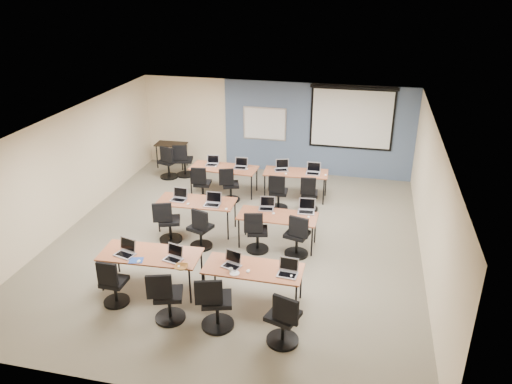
% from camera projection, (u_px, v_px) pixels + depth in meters
% --- Properties ---
extents(floor, '(8.00, 9.00, 0.02)m').
position_uv_depth(floor, '(236.00, 241.00, 11.20)').
color(floor, '#6B6354').
rests_on(floor, ground).
extents(ceiling, '(8.00, 9.00, 0.02)m').
position_uv_depth(ceiling, '(234.00, 125.00, 10.10)').
color(ceiling, white).
rests_on(ceiling, ground).
extents(wall_back, '(8.00, 0.04, 2.70)m').
position_uv_depth(wall_back, '(275.00, 127.00, 14.66)').
color(wall_back, beige).
rests_on(wall_back, ground).
extents(wall_front, '(8.00, 0.04, 2.70)m').
position_uv_depth(wall_front, '(148.00, 316.00, 6.65)').
color(wall_front, beige).
rests_on(wall_front, ground).
extents(wall_left, '(0.04, 9.00, 2.70)m').
position_uv_depth(wall_left, '(68.00, 171.00, 11.47)').
color(wall_left, beige).
rests_on(wall_left, ground).
extents(wall_right, '(0.04, 9.00, 2.70)m').
position_uv_depth(wall_right, '(431.00, 204.00, 9.84)').
color(wall_right, beige).
rests_on(wall_right, ground).
extents(blue_accent_panel, '(5.50, 0.04, 2.70)m').
position_uv_depth(blue_accent_panel, '(317.00, 130.00, 14.38)').
color(blue_accent_panel, '#3D5977').
rests_on(blue_accent_panel, wall_back).
extents(whiteboard, '(1.28, 0.03, 0.98)m').
position_uv_depth(whiteboard, '(265.00, 124.00, 14.62)').
color(whiteboard, silver).
rests_on(whiteboard, wall_back).
extents(projector_screen, '(2.40, 0.10, 1.82)m').
position_uv_depth(projector_screen, '(352.00, 114.00, 13.91)').
color(projector_screen, black).
rests_on(projector_screen, wall_back).
extents(training_table_front_left, '(1.88, 0.78, 0.73)m').
position_uv_depth(training_table_front_left, '(151.00, 256.00, 9.31)').
color(training_table_front_left, brown).
rests_on(training_table_front_left, floor).
extents(training_table_front_right, '(1.77, 0.74, 0.73)m').
position_uv_depth(training_table_front_right, '(253.00, 270.00, 8.87)').
color(training_table_front_right, brown).
rests_on(training_table_front_right, floor).
extents(training_table_mid_left, '(1.78, 0.74, 0.73)m').
position_uv_depth(training_table_mid_left, '(196.00, 203.00, 11.44)').
color(training_table_mid_left, brown).
rests_on(training_table_mid_left, floor).
extents(training_table_mid_right, '(1.71, 0.71, 0.73)m').
position_uv_depth(training_table_mid_right, '(278.00, 217.00, 10.77)').
color(training_table_mid_right, brown).
rests_on(training_table_mid_right, floor).
extents(training_table_back_left, '(1.80, 0.75, 0.73)m').
position_uv_depth(training_table_back_left, '(224.00, 169.00, 13.39)').
color(training_table_back_left, brown).
rests_on(training_table_back_left, floor).
extents(training_table_back_right, '(1.67, 0.69, 0.73)m').
position_uv_depth(training_table_back_right, '(296.00, 174.00, 13.09)').
color(training_table_back_right, '#9A7744').
rests_on(training_table_back_right, floor).
extents(laptop_0, '(0.36, 0.31, 0.27)m').
position_uv_depth(laptop_0, '(126.00, 251.00, 9.27)').
color(laptop_0, silver).
rests_on(laptop_0, training_table_front_left).
extents(mouse_0, '(0.07, 0.11, 0.03)m').
position_uv_depth(mouse_0, '(139.00, 261.00, 9.03)').
color(mouse_0, white).
rests_on(mouse_0, training_table_front_left).
extents(task_chair_0, '(0.47, 0.47, 0.96)m').
position_uv_depth(task_chair_0, '(113.00, 286.00, 8.92)').
color(task_chair_0, black).
rests_on(task_chair_0, floor).
extents(laptop_1, '(0.33, 0.28, 0.25)m').
position_uv_depth(laptop_1, '(174.00, 256.00, 9.11)').
color(laptop_1, '#B0B0B2').
rests_on(laptop_1, training_table_front_left).
extents(mouse_1, '(0.06, 0.09, 0.03)m').
position_uv_depth(mouse_1, '(178.00, 266.00, 8.88)').
color(mouse_1, white).
rests_on(mouse_1, training_table_front_left).
extents(task_chair_1, '(0.54, 0.53, 1.01)m').
position_uv_depth(task_chair_1, '(167.00, 300.00, 8.49)').
color(task_chair_1, black).
rests_on(task_chair_1, floor).
extents(laptop_2, '(0.32, 0.27, 0.25)m').
position_uv_depth(laptop_2, '(232.00, 262.00, 8.90)').
color(laptop_2, '#AAAAAA').
rests_on(laptop_2, training_table_front_right).
extents(mouse_2, '(0.08, 0.11, 0.04)m').
position_uv_depth(mouse_2, '(248.00, 271.00, 8.73)').
color(mouse_2, white).
rests_on(mouse_2, training_table_front_right).
extents(task_chair_2, '(0.57, 0.56, 1.04)m').
position_uv_depth(task_chair_2, '(215.00, 306.00, 8.32)').
color(task_chair_2, black).
rests_on(task_chair_2, floor).
extents(laptop_3, '(0.35, 0.29, 0.26)m').
position_uv_depth(laptop_3, '(288.00, 270.00, 8.66)').
color(laptop_3, silver).
rests_on(laptop_3, training_table_front_right).
extents(mouse_3, '(0.08, 0.11, 0.03)m').
position_uv_depth(mouse_3, '(291.00, 276.00, 8.59)').
color(mouse_3, white).
rests_on(mouse_3, training_table_front_right).
extents(task_chair_3, '(0.55, 0.54, 1.01)m').
position_uv_depth(task_chair_3, '(283.00, 323.00, 7.95)').
color(task_chair_3, black).
rests_on(task_chair_3, floor).
extents(laptop_4, '(0.35, 0.29, 0.26)m').
position_uv_depth(laptop_4, '(179.00, 197.00, 11.47)').
color(laptop_4, beige).
rests_on(laptop_4, training_table_mid_left).
extents(mouse_4, '(0.07, 0.11, 0.04)m').
position_uv_depth(mouse_4, '(188.00, 204.00, 11.25)').
color(mouse_4, white).
rests_on(mouse_4, training_table_mid_left).
extents(task_chair_4, '(0.54, 0.52, 1.00)m').
position_uv_depth(task_chair_4, '(168.00, 225.00, 11.03)').
color(task_chair_4, black).
rests_on(task_chair_4, floor).
extents(laptop_5, '(0.36, 0.30, 0.27)m').
position_uv_depth(laptop_5, '(213.00, 202.00, 11.23)').
color(laptop_5, silver).
rests_on(laptop_5, training_table_mid_left).
extents(mouse_5, '(0.07, 0.10, 0.04)m').
position_uv_depth(mouse_5, '(226.00, 209.00, 11.01)').
color(mouse_5, white).
rests_on(mouse_5, training_table_mid_left).
extents(task_chair_5, '(0.52, 0.50, 0.98)m').
position_uv_depth(task_chair_5, '(201.00, 232.00, 10.76)').
color(task_chair_5, black).
rests_on(task_chair_5, floor).
extents(laptop_6, '(0.33, 0.28, 0.25)m').
position_uv_depth(laptop_6, '(267.00, 206.00, 11.04)').
color(laptop_6, '#A0A1AD').
rests_on(laptop_6, training_table_mid_right).
extents(mouse_6, '(0.08, 0.11, 0.03)m').
position_uv_depth(mouse_6, '(274.00, 213.00, 10.82)').
color(mouse_6, white).
rests_on(mouse_6, training_table_mid_right).
extents(task_chair_6, '(0.49, 0.49, 0.97)m').
position_uv_depth(task_chair_6, '(256.00, 235.00, 10.64)').
color(task_chair_6, black).
rests_on(task_chair_6, floor).
extents(laptop_7, '(0.36, 0.31, 0.27)m').
position_uv_depth(laptop_7, '(306.00, 209.00, 10.90)').
color(laptop_7, '#B7B8C5').
rests_on(laptop_7, training_table_mid_right).
extents(mouse_7, '(0.08, 0.10, 0.03)m').
position_uv_depth(mouse_7, '(309.00, 217.00, 10.65)').
color(mouse_7, white).
rests_on(mouse_7, training_table_mid_right).
extents(task_chair_7, '(0.52, 0.51, 0.99)m').
position_uv_depth(task_chair_7, '(297.00, 239.00, 10.45)').
color(task_chair_7, black).
rests_on(task_chair_7, floor).
extents(laptop_8, '(0.32, 0.28, 0.25)m').
position_uv_depth(laptop_8, '(212.00, 163.00, 13.53)').
color(laptop_8, '#B6B6BB').
rests_on(laptop_8, training_table_back_left).
extents(mouse_8, '(0.09, 0.11, 0.03)m').
position_uv_depth(mouse_8, '(216.00, 166.00, 13.41)').
color(mouse_8, white).
rests_on(mouse_8, training_table_back_left).
extents(task_chair_8, '(0.47, 0.47, 0.96)m').
position_uv_depth(task_chair_8, '(202.00, 186.00, 13.05)').
color(task_chair_8, black).
rests_on(task_chair_8, floor).
extents(laptop_9, '(0.34, 0.29, 0.26)m').
position_uv_depth(laptop_9, '(241.00, 165.00, 13.33)').
color(laptop_9, silver).
rests_on(laptop_9, training_table_back_left).
extents(mouse_9, '(0.07, 0.09, 0.03)m').
position_uv_depth(mouse_9, '(247.00, 169.00, 13.23)').
color(mouse_9, white).
rests_on(mouse_9, training_table_back_left).
extents(task_chair_9, '(0.48, 0.47, 0.95)m').
position_uv_depth(task_chair_9, '(230.00, 187.00, 12.99)').
color(task_chair_9, black).
rests_on(task_chair_9, floor).
extents(laptop_10, '(0.35, 0.30, 0.27)m').
position_uv_depth(laptop_10, '(282.00, 167.00, 13.19)').
color(laptop_10, '#ABAAB2').
rests_on(laptop_10, training_table_back_right).
extents(mouse_10, '(0.08, 0.11, 0.04)m').
position_uv_depth(mouse_10, '(286.00, 174.00, 12.93)').
color(mouse_10, white).
rests_on(mouse_10, training_table_back_right).
extents(task_chair_10, '(0.49, 0.49, 0.97)m').
position_uv_depth(task_chair_10, '(278.00, 195.00, 12.52)').
color(task_chair_10, black).
rests_on(task_chair_10, floor).
extents(laptop_11, '(0.36, 0.31, 0.27)m').
position_uv_depth(laptop_11, '(313.00, 171.00, 12.96)').
color(laptop_11, '#A8A7AF').
rests_on(laptop_11, training_table_back_right).
extents(mouse_11, '(0.07, 0.10, 0.03)m').
position_uv_depth(mouse_11, '(326.00, 175.00, 12.84)').
color(mouse_11, white).
rests_on(mouse_11, training_table_back_right).
extents(task_chair_11, '(0.46, 0.46, 0.95)m').
position_uv_depth(task_chair_11, '(309.00, 197.00, 12.47)').
color(task_chair_11, black).
rests_on(task_chair_11, floor).
extents(blue_mousepad, '(0.30, 0.27, 0.01)m').
position_uv_depth(blue_mousepad, '(136.00, 260.00, 9.08)').
color(blue_mousepad, '#23439A').
rests_on(blue_mousepad, training_table_front_left).
extents(snack_bowl, '(0.29, 0.29, 0.07)m').
position_uv_depth(snack_bowl, '(181.00, 267.00, 8.81)').
color(snack_bowl, brown).
rests_on(snack_bowl, training_table_front_left).
extents(snack_plate, '(0.22, 0.22, 0.01)m').
position_uv_depth(snack_plate, '(235.00, 273.00, 8.68)').
color(snack_plate, white).
rests_on(snack_plate, training_table_front_right).
extents(coffee_cup, '(0.06, 0.06, 0.06)m').
position_uv_depth(coffee_cup, '(231.00, 270.00, 8.70)').
color(coffee_cup, silver).
rests_on(coffee_cup, snack_plate).
extents(utility_table, '(0.93, 0.51, 0.75)m').
position_uv_depth(utility_table, '(171.00, 146.00, 15.19)').
color(utility_table, black).
rests_on(utility_table, floor).
extents(spare_chair_a, '(0.52, 0.52, 1.00)m').
position_uv_depth(spare_chair_a, '(184.00, 163.00, 14.58)').
color(spare_chair_a, black).
rests_on(spare_chair_a, floor).
extents(spare_chair_b, '(0.53, 0.52, 1.00)m').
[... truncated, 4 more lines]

